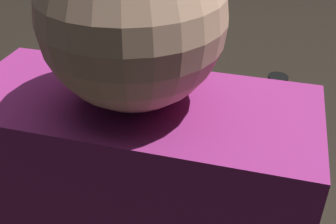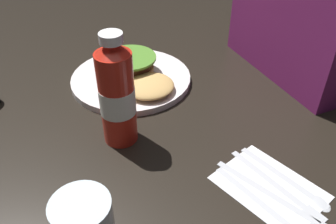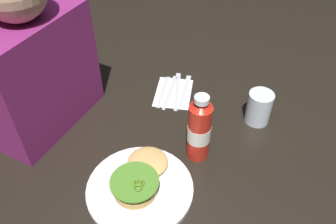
# 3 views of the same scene
# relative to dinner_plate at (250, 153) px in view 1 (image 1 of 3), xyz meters

# --- Properties ---
(ground_plane) EXTENTS (3.00, 3.00, 0.00)m
(ground_plane) POSITION_rel_dinner_plate_xyz_m (0.15, -0.16, -0.01)
(ground_plane) COLOR black
(dinner_plate) EXTENTS (0.30, 0.30, 0.02)m
(dinner_plate) POSITION_rel_dinner_plate_xyz_m (0.00, 0.00, 0.00)
(dinner_plate) COLOR silver
(dinner_plate) RESTS_ON ground_plane
(burger_sandwich) EXTENTS (0.22, 0.14, 0.05)m
(burger_sandwich) POSITION_rel_dinner_plate_xyz_m (0.02, 0.01, 0.03)
(burger_sandwich) COLOR tan
(burger_sandwich) RESTS_ON dinner_plate
(ketchup_bottle) EXTENTS (0.07, 0.07, 0.23)m
(ketchup_bottle) POSITION_rel_dinner_plate_xyz_m (0.20, -0.09, 0.10)
(ketchup_bottle) COLOR red
(ketchup_bottle) RESTS_ON ground_plane
(water_glass) EXTENTS (0.08, 0.08, 0.11)m
(water_glass) POSITION_rel_dinner_plate_xyz_m (0.42, -0.21, 0.05)
(water_glass) COLOR silver
(water_glass) RESTS_ON ground_plane
(condiment_cup) EXTENTS (0.06, 0.06, 0.03)m
(condiment_cup) POSITION_rel_dinner_plate_xyz_m (-0.04, -0.34, 0.01)
(condiment_cup) COLOR black
(condiment_cup) RESTS_ON ground_plane
(napkin) EXTENTS (0.21, 0.18, 0.00)m
(napkin) POSITION_rel_dinner_plate_xyz_m (0.43, 0.11, -0.01)
(napkin) COLOR white
(napkin) RESTS_ON ground_plane
(steak_knife) EXTENTS (0.20, 0.07, 0.00)m
(steak_knife) POSITION_rel_dinner_plate_xyz_m (0.46, 0.08, -0.00)
(steak_knife) COLOR silver
(steak_knife) RESTS_ON napkin
(butter_knife) EXTENTS (0.21, 0.10, 0.00)m
(butter_knife) POSITION_rel_dinner_plate_xyz_m (0.46, 0.11, -0.00)
(butter_knife) COLOR silver
(butter_knife) RESTS_ON napkin
(fork_utensil) EXTENTS (0.20, 0.06, 0.00)m
(fork_utensil) POSITION_rel_dinner_plate_xyz_m (0.44, 0.12, -0.00)
(fork_utensil) COLOR silver
(fork_utensil) RESTS_ON napkin
(spoon_utensil) EXTENTS (0.18, 0.06, 0.00)m
(spoon_utensil) POSITION_rel_dinner_plate_xyz_m (0.44, 0.15, -0.00)
(spoon_utensil) COLOR silver
(spoon_utensil) RESTS_ON napkin
(diner_person) EXTENTS (0.37, 0.18, 0.55)m
(diner_person) POSITION_rel_dinner_plate_xyz_m (0.11, 0.41, 0.23)
(diner_person) COLOR #7C2162
(diner_person) RESTS_ON ground_plane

